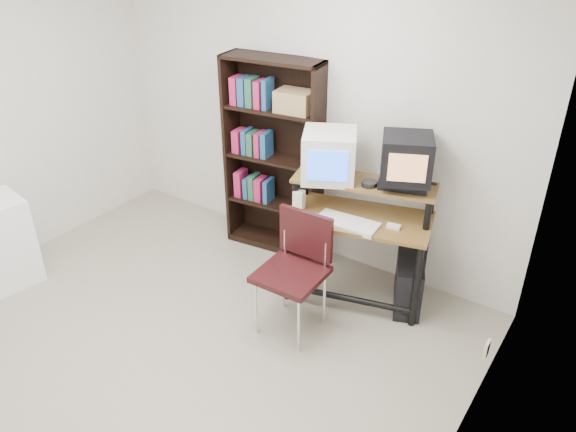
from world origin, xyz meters
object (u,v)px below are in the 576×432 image
Objects in this scene: crt_tv at (407,158)px; mini_fridge at (0,242)px; pc_tower at (408,284)px; school_chair at (296,261)px; crt_monitor at (329,155)px; bookshelf at (275,154)px; computer_desk at (359,222)px.

crt_tv reaches higher than mini_fridge.
mini_fridge is (-2.95, -1.59, 0.17)m from pc_tower.
school_chair is at bearing -156.32° from pc_tower.
school_chair is 2.51m from mini_fridge.
mini_fridge is (-2.80, -1.66, -0.84)m from crt_tv.
bookshelf is (-0.71, 0.28, -0.26)m from crt_monitor.
crt_tv is at bearing 15.11° from computer_desk.
crt_monitor is at bearing 44.12° from mini_fridge.
computer_desk is 2.96m from mini_fridge.
bookshelf is at bearing 131.27° from school_chair.
crt_tv is at bearing -13.28° from bookshelf.
bookshelf reaches higher than computer_desk.
pc_tower is at bearing 45.61° from school_chair.
computer_desk is 2.25× the size of crt_monitor.
school_chair is (-0.62, -0.67, 0.35)m from pc_tower.
bookshelf is (-1.42, 0.20, 0.69)m from pc_tower.
bookshelf reaches higher than crt_monitor.
school_chair is (0.10, -0.59, -0.59)m from crt_monitor.
pc_tower is at bearing -3.68° from computer_desk.
school_chair is 1.20× the size of mini_fridge.
pc_tower is at bearing -48.93° from crt_tv.
crt_tv is 1.31m from bookshelf.
pc_tower is at bearing -15.36° from bookshelf.
school_chair is at bearing -147.31° from crt_tv.
crt_tv reaches higher than crt_monitor.
bookshelf is at bearing 148.77° from computer_desk.
school_chair is at bearing -54.48° from bookshelf.
school_chair is 0.52× the size of bookshelf.
computer_desk is at bearing -23.34° from bookshelf.
mini_fridge is at bearing -174.55° from crt_tv.
mini_fridge is (-2.33, -0.92, -0.18)m from school_chair.
mini_fridge is (-1.53, -1.79, -0.52)m from bookshelf.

